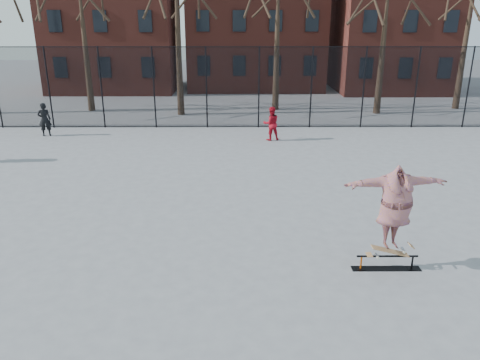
{
  "coord_description": "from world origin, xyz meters",
  "views": [
    {
      "loc": [
        0.17,
        -10.32,
        5.44
      ],
      "look_at": [
        0.22,
        1.5,
        1.24
      ],
      "focal_mm": 35.0,
      "sensor_mm": 36.0,
      "label": 1
    }
  ],
  "objects_px": {
    "bystander_black": "(45,119)",
    "bystander_red": "(271,124)",
    "skateboard": "(390,253)",
    "skater": "(395,212)",
    "skate_rail": "(387,264)"
  },
  "relations": [
    {
      "from": "skateboard",
      "to": "bystander_black",
      "type": "height_order",
      "value": "bystander_black"
    },
    {
      "from": "skate_rail",
      "to": "bystander_black",
      "type": "bearing_deg",
      "value": 135.22
    },
    {
      "from": "skate_rail",
      "to": "skateboard",
      "type": "height_order",
      "value": "skateboard"
    },
    {
      "from": "skateboard",
      "to": "bystander_red",
      "type": "height_order",
      "value": "bystander_red"
    },
    {
      "from": "skate_rail",
      "to": "bystander_red",
      "type": "xyz_separation_m",
      "value": [
        -1.85,
        11.51,
        0.63
      ]
    },
    {
      "from": "skateboard",
      "to": "bystander_red",
      "type": "relative_size",
      "value": 0.6
    },
    {
      "from": "skater",
      "to": "bystander_red",
      "type": "height_order",
      "value": "skater"
    },
    {
      "from": "bystander_black",
      "to": "skate_rail",
      "type": "bearing_deg",
      "value": 114.71
    },
    {
      "from": "bystander_black",
      "to": "bystander_red",
      "type": "xyz_separation_m",
      "value": [
        10.59,
        -0.83,
        -0.02
      ]
    },
    {
      "from": "skater",
      "to": "skateboard",
      "type": "bearing_deg",
      "value": 0.0
    },
    {
      "from": "bystander_black",
      "to": "skateboard",
      "type": "bearing_deg",
      "value": 114.81
    },
    {
      "from": "skateboard",
      "to": "skater",
      "type": "bearing_deg",
      "value": 0.0
    },
    {
      "from": "bystander_black",
      "to": "skater",
      "type": "bearing_deg",
      "value": 114.81
    },
    {
      "from": "skate_rail",
      "to": "bystander_black",
      "type": "xyz_separation_m",
      "value": [
        -12.44,
        12.35,
        0.65
      ]
    },
    {
      "from": "bystander_black",
      "to": "bystander_red",
      "type": "distance_m",
      "value": 10.62
    }
  ]
}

